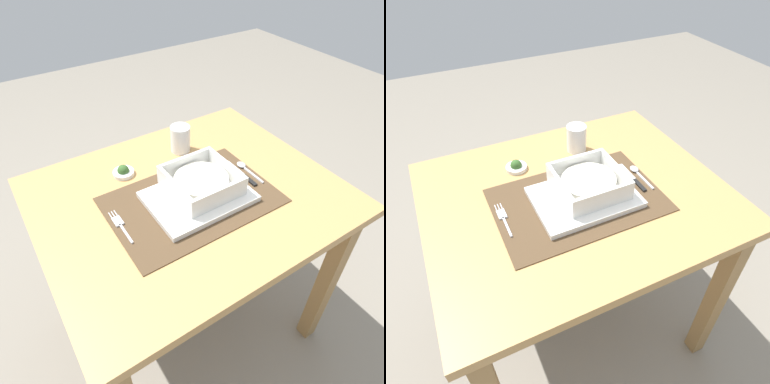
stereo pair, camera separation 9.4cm
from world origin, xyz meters
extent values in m
plane|color=gray|center=(0.00, 0.00, 0.00)|extent=(6.00, 6.00, 0.00)
cube|color=#B2844C|center=(0.00, 0.00, 0.69)|extent=(0.84, 0.70, 0.03)
cube|color=olive|center=(0.37, -0.30, 0.34)|extent=(0.05, 0.05, 0.67)
cube|color=olive|center=(-0.37, 0.30, 0.34)|extent=(0.05, 0.05, 0.67)
cube|color=olive|center=(0.37, 0.30, 0.34)|extent=(0.05, 0.05, 0.67)
cube|color=#4C3823|center=(-0.01, -0.03, 0.71)|extent=(0.46, 0.31, 0.00)
cube|color=white|center=(0.01, -0.04, 0.72)|extent=(0.28, 0.20, 0.02)
cube|color=white|center=(0.03, -0.02, 0.73)|extent=(0.18, 0.18, 0.01)
cube|color=white|center=(-0.06, -0.02, 0.76)|extent=(0.01, 0.18, 0.05)
cube|color=white|center=(0.11, -0.02, 0.76)|extent=(0.01, 0.18, 0.05)
cube|color=white|center=(0.03, -0.11, 0.76)|extent=(0.16, 0.01, 0.05)
cube|color=white|center=(0.03, 0.06, 0.76)|extent=(0.16, 0.01, 0.05)
cylinder|color=silver|center=(0.03, -0.02, 0.75)|extent=(0.15, 0.15, 0.03)
cube|color=silver|center=(-0.22, -0.05, 0.71)|extent=(0.01, 0.07, 0.00)
cube|color=silver|center=(-0.22, 0.00, 0.71)|extent=(0.02, 0.04, 0.00)
cylinder|color=silver|center=(-0.22, 0.03, 0.71)|extent=(0.00, 0.02, 0.00)
cylinder|color=silver|center=(-0.22, 0.03, 0.71)|extent=(0.00, 0.02, 0.00)
cylinder|color=silver|center=(-0.21, 0.03, 0.71)|extent=(0.00, 0.02, 0.00)
cube|color=silver|center=(0.20, -0.04, 0.71)|extent=(0.01, 0.08, 0.00)
ellipsoid|color=silver|center=(0.20, 0.01, 0.71)|extent=(0.02, 0.03, 0.01)
cube|color=black|center=(0.18, -0.06, 0.71)|extent=(0.01, 0.06, 0.01)
cube|color=silver|center=(0.18, 0.01, 0.71)|extent=(0.01, 0.08, 0.00)
cylinder|color=white|center=(0.10, 0.20, 0.75)|extent=(0.06, 0.06, 0.09)
cylinder|color=#338C3F|center=(0.10, 0.20, 0.74)|extent=(0.05, 0.05, 0.06)
cylinder|color=white|center=(-0.12, 0.18, 0.71)|extent=(0.06, 0.06, 0.01)
sphere|color=#335926|center=(-0.12, 0.18, 0.72)|extent=(0.04, 0.04, 0.04)
camera|label=1|loc=(-0.39, -0.63, 1.35)|focal=32.19mm
camera|label=2|loc=(-0.31, -0.67, 1.35)|focal=32.19mm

